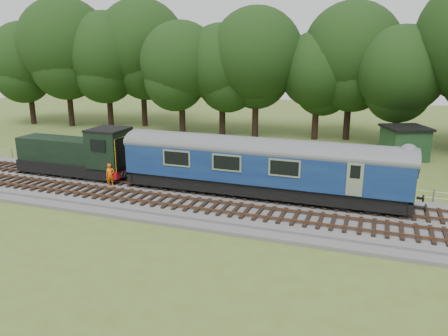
% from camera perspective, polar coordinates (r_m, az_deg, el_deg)
% --- Properties ---
extents(ground, '(120.00, 120.00, 0.00)m').
position_cam_1_polar(ground, '(29.01, -6.72, -3.95)').
color(ground, '#506425').
rests_on(ground, ground).
extents(ballast, '(70.00, 7.00, 0.35)m').
position_cam_1_polar(ballast, '(28.95, -6.73, -3.62)').
color(ballast, '#4C4C4F').
rests_on(ballast, ground).
extents(track_north, '(67.20, 2.40, 0.21)m').
position_cam_1_polar(track_north, '(30.07, -5.56, -2.39)').
color(track_north, black).
rests_on(track_north, ballast).
extents(track_south, '(67.20, 2.40, 0.21)m').
position_cam_1_polar(track_south, '(27.54, -8.23, -4.15)').
color(track_south, black).
rests_on(track_south, ballast).
extents(fence, '(64.00, 0.12, 1.00)m').
position_cam_1_polar(fence, '(32.89, -3.24, -1.54)').
color(fence, '#6B6054').
rests_on(fence, ground).
extents(tree_line, '(70.00, 8.00, 18.00)m').
position_cam_1_polar(tree_line, '(48.99, 4.81, 4.04)').
color(tree_line, black).
rests_on(tree_line, ground).
extents(dmu_railcar, '(18.05, 2.86, 3.88)m').
position_cam_1_polar(dmu_railcar, '(27.60, 4.87, 0.75)').
color(dmu_railcar, black).
rests_on(dmu_railcar, ground).
extents(shunter_loco, '(8.91, 2.60, 3.38)m').
position_cam_1_polar(shunter_loco, '(33.99, -18.46, 1.68)').
color(shunter_loco, black).
rests_on(shunter_loco, ground).
extents(worker, '(0.69, 0.67, 1.60)m').
position_cam_1_polar(worker, '(30.94, -14.64, -0.90)').
color(worker, orange).
rests_on(worker, ballast).
extents(shed, '(4.73, 4.73, 2.93)m').
position_cam_1_polar(shed, '(42.02, 22.51, 3.11)').
color(shed, '#193820').
rests_on(shed, ground).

